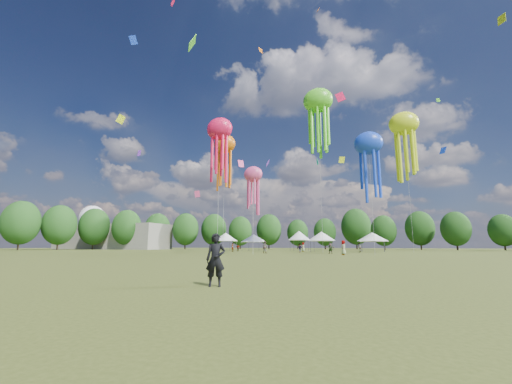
% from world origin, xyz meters
% --- Properties ---
extents(ground, '(300.00, 300.00, 0.00)m').
position_xyz_m(ground, '(0.00, 0.00, 0.00)').
color(ground, '#384416').
rests_on(ground, ground).
extents(observer_main, '(0.67, 0.57, 1.57)m').
position_xyz_m(observer_main, '(7.04, -2.98, 0.79)').
color(observer_main, black).
rests_on(observer_main, ground).
extents(spectator_near, '(1.04, 0.88, 1.90)m').
position_xyz_m(spectator_near, '(-4.84, 35.49, 0.95)').
color(spectator_near, gray).
rests_on(spectator_near, ground).
extents(spectators_far, '(25.44, 22.33, 1.88)m').
position_xyz_m(spectators_far, '(0.13, 44.13, 0.86)').
color(spectators_far, gray).
rests_on(spectators_far, ground).
extents(festival_tents, '(38.55, 11.85, 4.43)m').
position_xyz_m(festival_tents, '(-6.48, 55.31, 3.06)').
color(festival_tents, '#47474C').
rests_on(festival_tents, ground).
extents(show_kites, '(40.37, 25.94, 29.64)m').
position_xyz_m(show_kites, '(1.50, 43.30, 20.28)').
color(show_kites, '#F5154B').
rests_on(show_kites, ground).
extents(small_kites, '(75.37, 60.04, 44.10)m').
position_xyz_m(small_kites, '(1.01, 39.59, 31.25)').
color(small_kites, '#F5154B').
rests_on(small_kites, ground).
extents(treeline, '(201.57, 95.24, 13.43)m').
position_xyz_m(treeline, '(-3.87, 62.51, 6.54)').
color(treeline, '#38281C').
rests_on(treeline, ground).
extents(hangar, '(40.00, 12.00, 8.00)m').
position_xyz_m(hangar, '(-72.00, 72.00, 4.00)').
color(hangar, gray).
rests_on(hangar, ground).
extents(radome, '(9.00, 9.00, 16.00)m').
position_xyz_m(radome, '(-88.00, 78.00, 9.99)').
color(radome, white).
rests_on(radome, ground).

